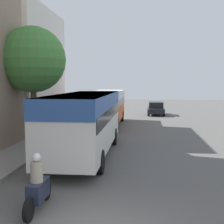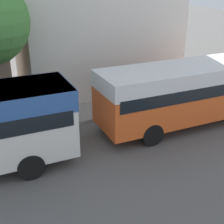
# 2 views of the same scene
# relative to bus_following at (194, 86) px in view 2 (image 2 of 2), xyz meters

# --- Properties ---
(building_far_terrace) EXTENTS (5.99, 9.40, 9.50)m
(building_far_terrace) POSITION_rel_bus_following_xyz_m (-7.23, -2.18, 2.81)
(building_far_terrace) COLOR silver
(building_far_terrace) RESTS_ON ground_plane
(bus_following) EXTENTS (2.64, 9.57, 2.98)m
(bus_following) POSITION_rel_bus_following_xyz_m (0.00, 0.00, 0.00)
(bus_following) COLOR #EA5B23
(bus_following) RESTS_ON ground_plane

